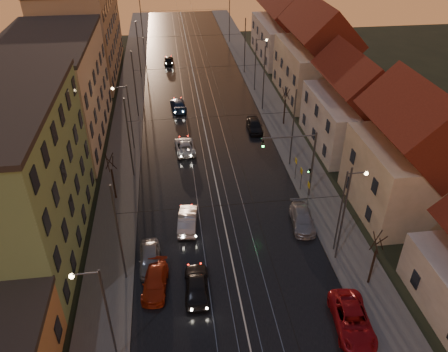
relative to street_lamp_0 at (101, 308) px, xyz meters
name	(u,v)px	position (x,y,z in m)	size (l,w,h in m)	color
road	(201,110)	(9.10, 38.00, -4.87)	(16.00, 120.00, 0.04)	black
sidewalk_left	(129,113)	(-0.90, 38.00, -4.81)	(4.00, 120.00, 0.15)	#4C4C4C
sidewalk_right	(270,106)	(19.10, 38.00, -4.81)	(4.00, 120.00, 0.15)	#4C4C4C
tram_rail_0	(185,110)	(6.90, 38.00, -4.83)	(0.06, 120.00, 0.03)	gray
tram_rail_1	(195,110)	(8.33, 38.00, -4.83)	(0.06, 120.00, 0.03)	gray
tram_rail_2	(206,109)	(9.87, 38.00, -4.83)	(0.06, 120.00, 0.03)	gray
tram_rail_3	(216,109)	(11.30, 38.00, -4.83)	(0.06, 120.00, 0.03)	gray
apartment_left_1	(5,184)	(-8.40, 12.00, 1.61)	(10.00, 18.00, 13.00)	#6E955E
apartment_left_2	(55,92)	(-8.40, 32.00, 1.11)	(10.00, 20.00, 12.00)	beige
apartment_left_3	(82,30)	(-8.40, 56.00, 2.11)	(10.00, 24.00, 14.00)	tan
house_right_1	(410,159)	(26.10, 13.00, 0.56)	(8.67, 10.20, 10.80)	#BDB291
house_right_2	(354,108)	(26.10, 26.00, -0.24)	(9.18, 12.24, 9.20)	#BAB5AC
house_right_3	(316,58)	(26.10, 41.00, 0.92)	(9.18, 14.28, 11.50)	#BDB291
house_right_4	(285,30)	(26.10, 59.00, 0.16)	(9.18, 16.32, 10.00)	#BAB5AC
catenary_pole_l_1	(119,235)	(0.50, 7.00, -0.39)	(0.16, 0.16, 9.00)	#595B60
catenary_pole_r_1	(343,216)	(17.70, 7.00, -0.39)	(0.16, 0.16, 9.00)	#595B60
catenary_pole_l_2	(129,139)	(0.50, 22.00, -0.39)	(0.16, 0.16, 9.00)	#595B60
catenary_pole_r_2	(293,129)	(17.70, 22.00, -0.39)	(0.16, 0.16, 9.00)	#595B60
catenary_pole_l_3	(135,85)	(0.50, 37.00, -0.39)	(0.16, 0.16, 9.00)	#595B60
catenary_pole_r_3	(264,79)	(17.70, 37.00, -0.39)	(0.16, 0.16, 9.00)	#595B60
catenary_pole_l_4	(139,50)	(0.50, 52.00, -0.39)	(0.16, 0.16, 9.00)	#595B60
catenary_pole_r_4	(245,46)	(17.70, 52.00, -0.39)	(0.16, 0.16, 9.00)	#595B60
catenary_pole_l_5	(142,22)	(0.50, 70.00, -0.39)	(0.16, 0.16, 9.00)	#595B60
catenary_pole_r_5	(229,19)	(17.70, 70.00, -0.39)	(0.16, 0.16, 9.00)	#595B60
street_lamp_0	(101,308)	(0.00, 0.00, 0.00)	(1.75, 0.32, 8.00)	#595B60
street_lamp_1	(345,204)	(18.21, 8.00, 0.00)	(1.75, 0.32, 8.00)	#595B60
street_lamp_2	(127,111)	(0.00, 28.00, 0.00)	(1.75, 0.32, 8.00)	#595B60
street_lamp_3	(258,59)	(18.21, 44.00, 0.00)	(1.75, 0.32, 8.00)	#595B60
traffic_light_mast	(303,157)	(17.10, 16.00, -0.29)	(5.30, 0.32, 7.20)	#595B60
bare_tree_0	(113,178)	(-1.09, 18.00, -2.40)	(1.09, 1.09, 5.11)	black
bare_tree_1	(374,260)	(19.31, 4.00, -2.40)	(1.09, 1.09, 5.11)	black
bare_tree_2	(285,107)	(19.51, 32.00, -2.40)	(1.09, 1.09, 5.11)	black
driving_car_0	(197,285)	(5.96, 4.89, -4.11)	(1.84, 4.58, 1.56)	black
driving_car_1	(188,220)	(5.76, 12.80, -4.13)	(1.60, 4.58, 1.51)	#AEAEB3
driving_car_2	(185,146)	(6.27, 26.69, -4.23)	(2.19, 4.74, 1.32)	silver
driving_car_3	(178,105)	(6.01, 38.61, -4.18)	(1.97, 4.84, 1.41)	#192B4B
driving_car_4	(169,60)	(5.17, 58.39, -4.23)	(1.55, 3.85, 1.31)	black
parked_left_2	(155,282)	(2.82, 5.72, -4.24)	(1.80, 4.42, 1.28)	#AA2B11
parked_left_3	(150,258)	(2.41, 8.31, -4.15)	(1.73, 4.30, 1.47)	gray
parked_right_0	(352,320)	(16.45, 0.27, -4.15)	(2.45, 5.32, 1.48)	#A01016
parked_right_1	(302,219)	(16.16, 11.68, -4.20)	(1.91, 4.69, 1.36)	#98989D
parked_right_2	(254,125)	(15.39, 30.86, -4.14)	(1.76, 4.38, 1.49)	black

